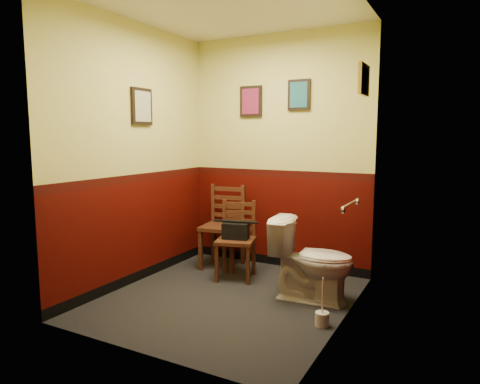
# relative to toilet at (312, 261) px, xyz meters

# --- Properties ---
(floor) EXTENTS (2.20, 2.40, 0.00)m
(floor) POSITION_rel_toilet_xyz_m (-0.72, -0.35, -0.38)
(floor) COLOR black
(floor) RESTS_ON ground
(ceiling) EXTENTS (2.20, 2.40, 0.00)m
(ceiling) POSITION_rel_toilet_xyz_m (-0.72, -0.35, 2.32)
(ceiling) COLOR silver
(ceiling) RESTS_ON ground
(wall_back) EXTENTS (2.20, 0.00, 2.70)m
(wall_back) POSITION_rel_toilet_xyz_m (-0.72, 0.85, 0.97)
(wall_back) COLOR #3C0603
(wall_back) RESTS_ON ground
(wall_front) EXTENTS (2.20, 0.00, 2.70)m
(wall_front) POSITION_rel_toilet_xyz_m (-0.72, -1.55, 0.97)
(wall_front) COLOR #3C0603
(wall_front) RESTS_ON ground
(wall_left) EXTENTS (0.00, 2.40, 2.70)m
(wall_left) POSITION_rel_toilet_xyz_m (-1.82, -0.35, 0.97)
(wall_left) COLOR #3C0603
(wall_left) RESTS_ON ground
(wall_right) EXTENTS (0.00, 2.40, 2.70)m
(wall_right) POSITION_rel_toilet_xyz_m (0.38, -0.35, 0.97)
(wall_right) COLOR #3C0603
(wall_right) RESTS_ON ground
(grab_bar) EXTENTS (0.05, 0.56, 0.06)m
(grab_bar) POSITION_rel_toilet_xyz_m (0.35, -0.10, 0.57)
(grab_bar) COLOR silver
(grab_bar) RESTS_ON wall_right
(framed_print_back_a) EXTENTS (0.28, 0.04, 0.36)m
(framed_print_back_a) POSITION_rel_toilet_xyz_m (-1.07, 0.83, 1.57)
(framed_print_back_a) COLOR black
(framed_print_back_a) RESTS_ON wall_back
(framed_print_back_b) EXTENTS (0.26, 0.04, 0.34)m
(framed_print_back_b) POSITION_rel_toilet_xyz_m (-0.47, 0.83, 1.62)
(framed_print_back_b) COLOR black
(framed_print_back_b) RESTS_ON wall_back
(framed_print_left) EXTENTS (0.04, 0.30, 0.38)m
(framed_print_left) POSITION_rel_toilet_xyz_m (-1.80, -0.25, 1.47)
(framed_print_left) COLOR black
(framed_print_left) RESTS_ON wall_left
(framed_print_right) EXTENTS (0.04, 0.34, 0.28)m
(framed_print_right) POSITION_rel_toilet_xyz_m (0.36, 0.25, 1.67)
(framed_print_right) COLOR olive
(framed_print_right) RESTS_ON wall_right
(toilet) EXTENTS (0.81, 0.50, 0.77)m
(toilet) POSITION_rel_toilet_xyz_m (0.00, 0.00, 0.00)
(toilet) COLOR white
(toilet) RESTS_ON floor
(toilet_brush) EXTENTS (0.11, 0.11, 0.41)m
(toilet_brush) POSITION_rel_toilet_xyz_m (0.26, -0.50, -0.32)
(toilet_brush) COLOR silver
(toilet_brush) RESTS_ON floor
(chair_left) EXTENTS (0.51, 0.51, 0.96)m
(chair_left) POSITION_rel_toilet_xyz_m (-1.28, 0.53, 0.10)
(chair_left) COLOR #4F2717
(chair_left) RESTS_ON floor
(chair_right) EXTENTS (0.49, 0.49, 0.84)m
(chair_right) POSITION_rel_toilet_xyz_m (-0.94, 0.24, 0.04)
(chair_right) COLOR #4F2717
(chair_right) RESTS_ON floor
(handbag) EXTENTS (0.30, 0.20, 0.20)m
(handbag) POSITION_rel_toilet_xyz_m (-0.93, 0.20, 0.15)
(handbag) COLOR black
(handbag) RESTS_ON chair_right
(tp_stack) EXTENTS (0.20, 0.11, 0.18)m
(tp_stack) POSITION_rel_toilet_xyz_m (-0.48, 0.75, -0.31)
(tp_stack) COLOR silver
(tp_stack) RESTS_ON floor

